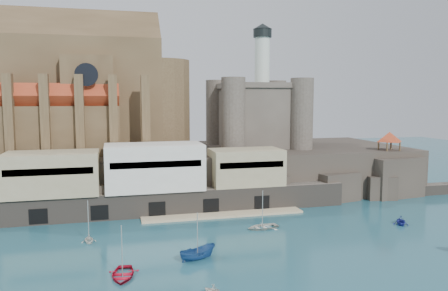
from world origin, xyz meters
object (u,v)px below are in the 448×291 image
castle_keep (257,112)px  boat_2 (198,259)px  pavilion (389,138)px  church (80,95)px  boat_0 (123,277)px

castle_keep → boat_2: 52.46m
pavilion → church: bearing=166.5°
castle_keep → pavilion: 30.50m
church → boat_0: (7.44, -47.75, -22.13)m
church → boat_2: church is taller
boat_0 → boat_2: size_ratio=1.04×
church → castle_keep: bearing=-1.1°
boat_2 → boat_0: bearing=89.4°
pavilion → boat_0: 68.00m
castle_keep → church: bearing=178.9°
pavilion → boat_0: bearing=-151.5°
castle_keep → boat_2: bearing=-117.7°
boat_2 → castle_keep: bearing=-47.5°
pavilion → boat_2: pavilion is taller
boat_2 → church: bearing=1.6°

